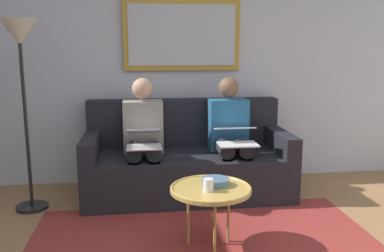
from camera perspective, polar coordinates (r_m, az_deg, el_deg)
wall_rear at (r=4.44m, az=-1.49°, el=9.17°), size 6.00×0.12×2.60m
area_rug at (r=3.06m, az=2.12°, el=-16.93°), size 2.60×1.80×0.01m
couch at (r=4.12m, az=-0.74°, el=-4.90°), size 1.96×0.90×0.90m
framed_mirror at (r=4.35m, az=-1.38°, el=12.42°), size 1.20×0.05×0.72m
coffee_table at (r=2.93m, az=2.59°, el=-8.80°), size 0.57×0.57×0.47m
cup at (r=2.84m, az=2.17°, el=-8.16°), size 0.07×0.07×0.09m
bowl at (r=2.98m, az=3.27°, el=-7.68°), size 0.20×0.20×0.05m
person_left at (r=4.05m, az=5.29°, el=-0.90°), size 0.38×0.58×1.14m
laptop_white at (r=3.81m, az=6.08°, el=-1.26°), size 0.35×0.37×0.15m
person_right at (r=3.96m, az=-6.71°, el=-1.21°), size 0.38×0.58×1.14m
laptop_silver at (r=3.72m, az=-6.67°, el=-1.64°), size 0.30×0.37×0.16m
standing_lamp at (r=3.80m, az=-22.57°, el=9.15°), size 0.32×0.32×1.66m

